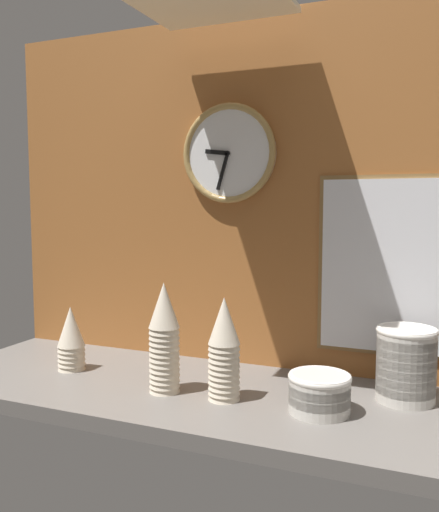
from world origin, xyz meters
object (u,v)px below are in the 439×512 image
at_px(bowl_stack_far_right, 406,363).
at_px(menu_board, 395,266).
at_px(cup_stack_left, 71,338).
at_px(bowl_stack_right, 319,392).
at_px(cup_stack_center, 164,338).
at_px(cup_stack_center_right, 224,349).
at_px(wall_clock, 229,153).

xyz_separation_m(bowl_stack_far_right, menu_board, (-0.05, 0.14, 0.23)).
height_order(cup_stack_left, bowl_stack_right, cup_stack_left).
xyz_separation_m(cup_stack_center, cup_stack_center_right, (0.17, 0.01, -0.01)).
distance_m(bowl_stack_far_right, menu_board, 0.27).
relative_size(bowl_stack_far_right, wall_clock, 0.63).
relative_size(bowl_stack_far_right, menu_board, 0.38).
bearing_deg(bowl_stack_far_right, cup_stack_center_right, -158.60).
distance_m(cup_stack_center, menu_board, 0.65).
distance_m(bowl_stack_right, bowl_stack_far_right, 0.25).
relative_size(cup_stack_left, menu_board, 0.38).
xyz_separation_m(cup_stack_center, bowl_stack_far_right, (0.59, 0.17, -0.05)).
height_order(cup_stack_center, bowl_stack_right, cup_stack_center).
distance_m(cup_stack_center_right, cup_stack_left, 0.52).
distance_m(wall_clock, menu_board, 0.58).
height_order(cup_stack_center, menu_board, menu_board).
distance_m(cup_stack_left, bowl_stack_right, 0.76).
bearing_deg(cup_stack_center, menu_board, 29.90).
bearing_deg(cup_stack_left, bowl_stack_right, -3.45).
distance_m(cup_stack_center_right, menu_board, 0.52).
xyz_separation_m(cup_stack_center, bowl_stack_right, (0.41, 0.02, -0.09)).
bearing_deg(cup_stack_center_right, wall_clock, 109.80).
distance_m(cup_stack_left, bowl_stack_far_right, 0.94).
height_order(cup_stack_left, bowl_stack_far_right, cup_stack_left).
distance_m(cup_stack_center, bowl_stack_right, 0.42).
bearing_deg(cup_stack_center, bowl_stack_far_right, 16.52).
height_order(cup_stack_left, menu_board, menu_board).
bearing_deg(wall_clock, cup_stack_left, -149.30).
bearing_deg(cup_stack_center_right, cup_stack_center, -176.97).
height_order(cup_stack_center_right, bowl_stack_right, cup_stack_center_right).
bearing_deg(menu_board, bowl_stack_right, -114.76).
relative_size(cup_stack_center_right, wall_clock, 0.88).
bearing_deg(bowl_stack_far_right, cup_stack_left, -173.12).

